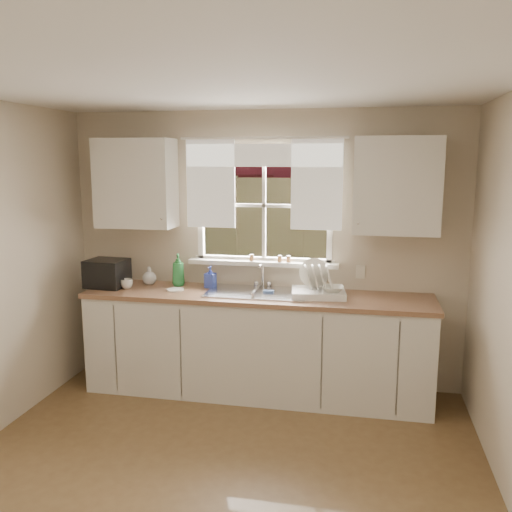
% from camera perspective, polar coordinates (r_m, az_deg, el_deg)
% --- Properties ---
extents(ground, '(4.00, 4.00, 0.00)m').
position_cam_1_polar(ground, '(3.61, -5.73, -24.85)').
color(ground, brown).
rests_on(ground, ground).
extents(room_walls, '(3.62, 4.02, 2.50)m').
position_cam_1_polar(room_walls, '(3.01, -6.52, -5.89)').
color(room_walls, beige).
rests_on(room_walls, ground).
extents(ceiling, '(3.60, 4.00, 0.02)m').
position_cam_1_polar(ceiling, '(2.99, -6.62, 18.46)').
color(ceiling, silver).
rests_on(ceiling, room_walls).
extents(window, '(1.38, 0.16, 1.06)m').
position_cam_1_polar(window, '(4.93, 0.81, 3.40)').
color(window, white).
rests_on(window, room_walls).
extents(curtains, '(1.50, 0.03, 0.81)m').
position_cam_1_polar(curtains, '(4.85, 0.71, 8.59)').
color(curtains, white).
rests_on(curtains, room_walls).
extents(base_cabinets, '(3.00, 0.62, 0.87)m').
position_cam_1_polar(base_cabinets, '(4.87, 0.07, -9.43)').
color(base_cabinets, silver).
rests_on(base_cabinets, ground).
extents(countertop, '(3.04, 0.65, 0.04)m').
position_cam_1_polar(countertop, '(4.73, 0.07, -4.23)').
color(countertop, '#875F43').
rests_on(countertop, base_cabinets).
extents(upper_cabinet_left, '(0.70, 0.33, 0.80)m').
position_cam_1_polar(upper_cabinet_left, '(5.08, -12.53, 7.48)').
color(upper_cabinet_left, silver).
rests_on(upper_cabinet_left, room_walls).
extents(upper_cabinet_right, '(0.70, 0.33, 0.80)m').
position_cam_1_polar(upper_cabinet_right, '(4.65, 14.58, 7.17)').
color(upper_cabinet_right, silver).
rests_on(upper_cabinet_right, room_walls).
extents(wall_outlet, '(0.08, 0.01, 0.12)m').
position_cam_1_polar(wall_outlet, '(4.90, 10.93, -1.64)').
color(wall_outlet, beige).
rests_on(wall_outlet, room_walls).
extents(sill_jars, '(0.38, 0.04, 0.06)m').
position_cam_1_polar(sill_jars, '(4.90, 1.82, -0.26)').
color(sill_jars, brown).
rests_on(sill_jars, window).
extents(backyard, '(20.00, 10.00, 6.13)m').
position_cam_1_polar(backyard, '(11.32, 10.15, 17.07)').
color(backyard, '#335421').
rests_on(backyard, ground).
extents(sink, '(0.88, 0.52, 0.40)m').
position_cam_1_polar(sink, '(4.78, 0.15, -4.74)').
color(sink, '#B7B7BC').
rests_on(sink, countertop).
extents(dish_rack, '(0.49, 0.40, 0.31)m').
position_cam_1_polar(dish_rack, '(4.66, 6.55, -3.38)').
color(dish_rack, white).
rests_on(dish_rack, countertop).
extents(bowl, '(0.20, 0.20, 0.05)m').
position_cam_1_polar(bowl, '(4.60, 8.07, -3.44)').
color(bowl, beige).
rests_on(bowl, dish_rack).
extents(soap_bottle_a, '(0.14, 0.14, 0.30)m').
position_cam_1_polar(soap_bottle_a, '(5.05, -8.19, -1.44)').
color(soap_bottle_a, '#2A823E').
rests_on(soap_bottle_a, countertop).
extents(soap_bottle_b, '(0.10, 0.10, 0.20)m').
position_cam_1_polar(soap_bottle_b, '(4.95, -4.83, -2.22)').
color(soap_bottle_b, '#2F45B2').
rests_on(soap_bottle_b, countertop).
extents(soap_bottle_c, '(0.14, 0.14, 0.17)m').
position_cam_1_polar(soap_bottle_c, '(5.16, -11.17, -2.03)').
color(soap_bottle_c, beige).
rests_on(soap_bottle_c, countertop).
extents(saucer, '(0.16, 0.16, 0.01)m').
position_cam_1_polar(saucer, '(4.90, -8.48, -3.52)').
color(saucer, white).
rests_on(saucer, countertop).
extents(cup, '(0.14, 0.14, 0.09)m').
position_cam_1_polar(cup, '(5.04, -13.46, -2.87)').
color(cup, silver).
rests_on(cup, countertop).
extents(black_appliance, '(0.36, 0.32, 0.25)m').
position_cam_1_polar(black_appliance, '(5.15, -15.40, -1.75)').
color(black_appliance, black).
rests_on(black_appliance, countertop).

